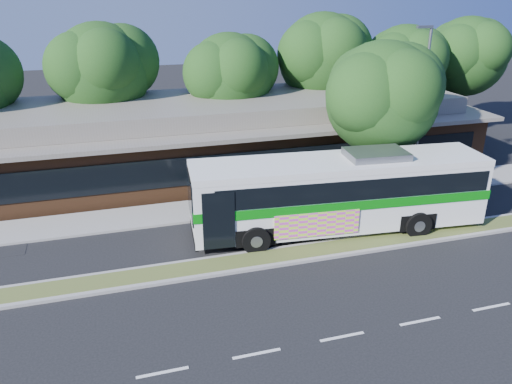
{
  "coord_description": "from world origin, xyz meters",
  "views": [
    {
      "loc": [
        -6.61,
        -17.28,
        10.91
      ],
      "look_at": [
        -0.56,
        3.43,
        2.0
      ],
      "focal_mm": 35.0,
      "sensor_mm": 36.0,
      "label": 1
    }
  ],
  "objects": [
    {
      "name": "tree_bg_f",
      "position": [
        20.43,
        16.14,
        6.06
      ],
      "size": [
        6.69,
        6.0,
        8.92
      ],
      "color": "black",
      "rests_on": "ground"
    },
    {
      "name": "sidewalk_tree",
      "position": [
        7.66,
        6.34,
        5.57
      ],
      "size": [
        6.68,
        5.99,
        8.43
      ],
      "color": "black",
      "rests_on": "ground"
    },
    {
      "name": "ground",
      "position": [
        0.0,
        0.0,
        0.0
      ],
      "size": [
        120.0,
        120.0,
        0.0
      ],
      "primitive_type": "plane",
      "color": "black",
      "rests_on": "ground"
    },
    {
      "name": "tree_bg_d",
      "position": [
        8.45,
        16.15,
        6.42
      ],
      "size": [
        6.91,
        6.2,
        9.37
      ],
      "color": "black",
      "rests_on": "ground"
    },
    {
      "name": "plaza_building",
      "position": [
        0.0,
        12.99,
        2.13
      ],
      "size": [
        33.2,
        11.2,
        4.45
      ],
      "color": "#54301A",
      "rests_on": "ground"
    },
    {
      "name": "lamp_post",
      "position": [
        9.56,
        6.0,
        4.9
      ],
      "size": [
        0.93,
        0.18,
        9.07
      ],
      "color": "slate",
      "rests_on": "ground"
    },
    {
      "name": "tree_bg_e",
      "position": [
        14.42,
        15.14,
        5.74
      ],
      "size": [
        6.47,
        5.8,
        8.5
      ],
      "color": "black",
      "rests_on": "ground"
    },
    {
      "name": "transit_bus",
      "position": [
        3.24,
        2.39,
        2.17
      ],
      "size": [
        14.08,
        4.19,
        3.9
      ],
      "rotation": [
        0.0,
        0.0,
        -0.09
      ],
      "color": "silver",
      "rests_on": "ground"
    },
    {
      "name": "tree_bg_c",
      "position": [
        1.4,
        15.13,
        5.59
      ],
      "size": [
        6.24,
        5.6,
        8.26
      ],
      "color": "black",
      "rests_on": "ground"
    },
    {
      "name": "tree_bg_b",
      "position": [
        -6.57,
        16.14,
        6.14
      ],
      "size": [
        6.69,
        6.0,
        9.0
      ],
      "color": "black",
      "rests_on": "ground"
    },
    {
      "name": "median_strip",
      "position": [
        0.0,
        0.6,
        0.07
      ],
      "size": [
        26.0,
        1.1,
        0.15
      ],
      "primitive_type": "cube",
      "color": "#455323",
      "rests_on": "ground"
    },
    {
      "name": "sidewalk",
      "position": [
        0.0,
        6.4,
        0.06
      ],
      "size": [
        44.0,
        2.6,
        0.12
      ],
      "primitive_type": "cube",
      "color": "gray",
      "rests_on": "ground"
    }
  ]
}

